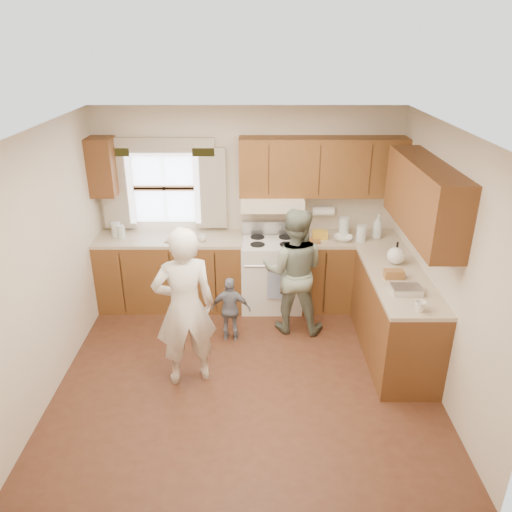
{
  "coord_description": "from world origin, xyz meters",
  "views": [
    {
      "loc": [
        0.1,
        -4.34,
        3.25
      ],
      "look_at": [
        0.1,
        0.4,
        1.15
      ],
      "focal_mm": 35.0,
      "sensor_mm": 36.0,
      "label": 1
    }
  ],
  "objects_px": {
    "woman_left": "(185,308)",
    "child": "(231,309)",
    "stove": "(272,272)",
    "woman_right": "(294,271)"
  },
  "relations": [
    {
      "from": "woman_left",
      "to": "child",
      "type": "bearing_deg",
      "value": -135.48
    },
    {
      "from": "woman_left",
      "to": "child",
      "type": "relative_size",
      "value": 2.13
    },
    {
      "from": "stove",
      "to": "woman_right",
      "type": "relative_size",
      "value": 0.71
    },
    {
      "from": "woman_left",
      "to": "child",
      "type": "distance_m",
      "value": 0.95
    },
    {
      "from": "child",
      "to": "stove",
      "type": "bearing_deg",
      "value": -116.13
    },
    {
      "from": "child",
      "to": "woman_right",
      "type": "bearing_deg",
      "value": -157.23
    },
    {
      "from": "stove",
      "to": "woman_left",
      "type": "bearing_deg",
      "value": -119.84
    },
    {
      "from": "woman_left",
      "to": "woman_right",
      "type": "bearing_deg",
      "value": -155.83
    },
    {
      "from": "woman_right",
      "to": "child",
      "type": "relative_size",
      "value": 1.94
    },
    {
      "from": "stove",
      "to": "child",
      "type": "relative_size",
      "value": 1.37
    }
  ]
}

